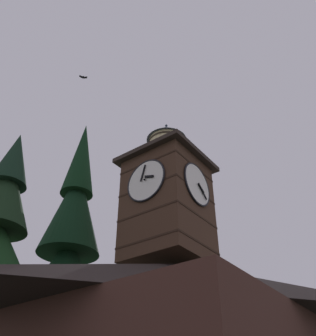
{
  "coord_description": "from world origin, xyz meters",
  "views": [
    {
      "loc": [
        12.65,
        7.25,
        1.74
      ],
      "look_at": [
        -1.32,
        -3.19,
        13.67
      ],
      "focal_mm": 39.64,
      "sensor_mm": 36.0,
      "label": 1
    }
  ],
  "objects_px": {
    "pine_tree_behind": "(62,294)",
    "flying_bird_high": "(83,77)",
    "moon": "(34,286)",
    "clock_tower": "(168,198)"
  },
  "relations": [
    {
      "from": "pine_tree_behind",
      "to": "flying_bird_high",
      "type": "xyz_separation_m",
      "value": [
        2.07,
        1.56,
        13.06
      ]
    },
    {
      "from": "pine_tree_behind",
      "to": "flying_bird_high",
      "type": "distance_m",
      "value": 13.31
    },
    {
      "from": "pine_tree_behind",
      "to": "flying_bird_high",
      "type": "height_order",
      "value": "flying_bird_high"
    },
    {
      "from": "moon",
      "to": "flying_bird_high",
      "type": "relative_size",
      "value": 4.5
    },
    {
      "from": "clock_tower",
      "to": "pine_tree_behind",
      "type": "bearing_deg",
      "value": -72.83
    },
    {
      "from": "pine_tree_behind",
      "to": "moon",
      "type": "relative_size",
      "value": 8.37
    },
    {
      "from": "pine_tree_behind",
      "to": "moon",
      "type": "xyz_separation_m",
      "value": [
        -19.26,
        -30.15,
        10.36
      ]
    },
    {
      "from": "clock_tower",
      "to": "pine_tree_behind",
      "type": "relative_size",
      "value": 0.48
    },
    {
      "from": "pine_tree_behind",
      "to": "clock_tower",
      "type": "bearing_deg",
      "value": 107.17
    },
    {
      "from": "clock_tower",
      "to": "pine_tree_behind",
      "type": "distance_m",
      "value": 7.21
    }
  ]
}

